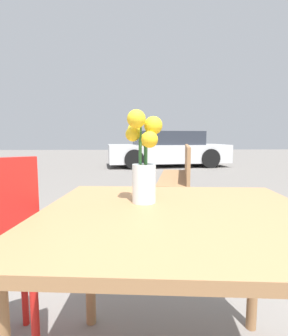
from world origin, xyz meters
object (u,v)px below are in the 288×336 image
Objects in this scene: table_front at (177,237)px; bench_near at (180,176)px; flower_vase at (144,162)px; parked_car at (167,149)px.

table_front is 2.51m from bench_near.
flower_vase is (-0.11, 0.12, 0.25)m from table_front.
bench_near is 5.46m from parked_car.
flower_vase is at bearing 133.38° from table_front.
parked_car is at bearing 84.08° from bench_near.
table_front is 0.29m from flower_vase.
flower_vase is 7.86m from parked_car.
flower_vase is at bearing -103.68° from bench_near.
parked_car reaches higher than table_front.
flower_vase is at bearing -98.30° from parked_car.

